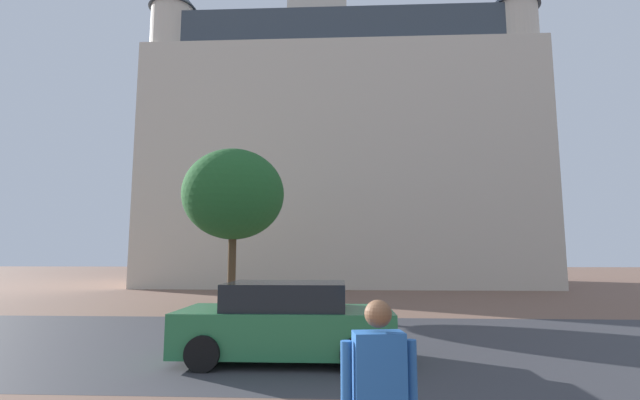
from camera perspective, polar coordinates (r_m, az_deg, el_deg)
The scene contains 6 objects.
ground_plane at distance 13.28m, azimuth -1.79°, elevation -16.15°, with size 120.00×120.00×0.00m, color brown.
street_asphalt_strip at distance 10.96m, azimuth -2.79°, elevation -18.08°, with size 120.00×8.16×0.00m, color #38383D.
landmark_building at distance 32.88m, azimuth 2.45°, elevation 6.52°, with size 26.08×12.54×36.21m.
person_skater at distance 3.78m, azimuth 7.75°, elevation -24.45°, with size 0.61×0.33×1.73m.
car_green at distance 9.09m, azimuth -4.46°, elevation -15.68°, with size 4.21×2.06×1.53m.
tree_curb_far at distance 17.27m, azimuth -11.24°, elevation 0.71°, with size 3.91×3.91×6.17m.
Camera 1 is at (1.00, -3.08, 2.09)m, focal length 24.47 mm.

